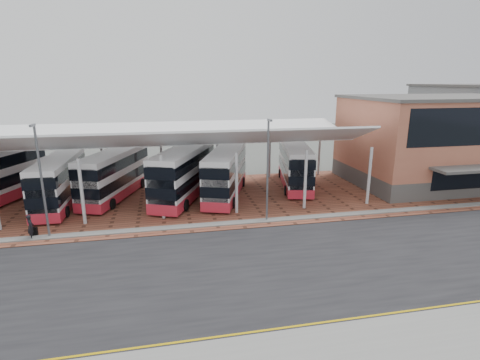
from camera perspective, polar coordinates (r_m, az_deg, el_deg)
The scene contains 18 objects.
ground at distance 23.95m, azimuth 3.52°, elevation -11.96°, with size 140.00×140.00×0.00m, color #4D504B.
road at distance 23.09m, azimuth 4.19°, elevation -13.03°, with size 120.00×14.00×0.02m, color black.
forecourt at distance 36.10m, azimuth 1.20°, elevation -2.44°, with size 72.00×16.00×0.06m, color brown.
sidewalk at distance 16.81m, azimuth 12.41°, elevation -25.25°, with size 120.00×4.00×0.14m, color slate.
north_kerb at distance 29.42m, azimuth 0.35°, elevation -6.49°, with size 120.00×0.80×0.14m, color slate.
yellow_line_near at distance 18.27m, azimuth 9.69°, elevation -21.54°, with size 120.00×0.12×0.01m, color #C59D05.
yellow_line_far at distance 18.50m, azimuth 9.33°, elevation -21.01°, with size 120.00×0.12×0.01m, color #C59D05.
canopy at distance 34.87m, azimuth -12.10°, elevation 6.34°, with size 37.00×11.63×7.07m.
terminal at distance 45.32m, azimuth 27.93°, elevation 5.41°, with size 18.40×14.40×9.25m.
lamp_west at distance 28.82m, azimuth -28.02°, elevation 0.21°, with size 0.16×0.90×8.07m.
lamp_east at distance 28.68m, azimuth 4.25°, elevation 1.89°, with size 0.16×0.90×8.07m.
bus_1 at distance 36.40m, azimuth -25.77°, elevation -0.30°, with size 2.75×10.39×4.26m.
bus_2 at distance 37.01m, azimuth -18.54°, elevation 0.77°, with size 5.84×10.88×4.40m.
bus_3 at distance 35.27m, azimuth -8.46°, elevation 0.98°, with size 6.86×11.54×4.71m.
bus_4 at distance 35.48m, azimuth -2.19°, elevation 0.99°, with size 5.91×10.97×4.43m.
bus_5 at distance 39.33m, azimuth 8.35°, elevation 2.17°, with size 4.70×10.84×4.36m.
pedestrian at distance 30.07m, azimuth -29.28°, elevation -6.24°, with size 0.64×0.42×1.76m, color black.
suitcase at distance 30.64m, azimuth -28.81°, elevation -6.92°, with size 0.38×0.27×0.64m, color black.
Camera 1 is at (-5.74, -20.57, 10.84)m, focal length 28.00 mm.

